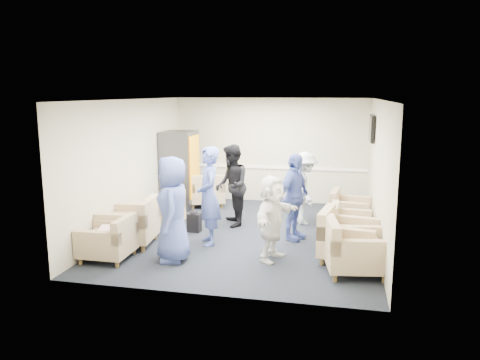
% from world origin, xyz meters
% --- Properties ---
extents(floor, '(6.00, 6.00, 0.00)m').
position_xyz_m(floor, '(0.00, 0.00, 0.00)').
color(floor, black).
rests_on(floor, ground).
extents(ceiling, '(6.00, 6.00, 0.00)m').
position_xyz_m(ceiling, '(0.00, 0.00, 2.70)').
color(ceiling, silver).
rests_on(ceiling, back_wall).
extents(back_wall, '(5.00, 0.02, 2.70)m').
position_xyz_m(back_wall, '(0.00, 3.00, 1.35)').
color(back_wall, beige).
rests_on(back_wall, floor).
extents(front_wall, '(5.00, 0.02, 2.70)m').
position_xyz_m(front_wall, '(0.00, -3.00, 1.35)').
color(front_wall, beige).
rests_on(front_wall, floor).
extents(left_wall, '(0.02, 6.00, 2.70)m').
position_xyz_m(left_wall, '(-2.50, 0.00, 1.35)').
color(left_wall, beige).
rests_on(left_wall, floor).
extents(right_wall, '(0.02, 6.00, 2.70)m').
position_xyz_m(right_wall, '(2.50, 0.00, 1.35)').
color(right_wall, beige).
rests_on(right_wall, floor).
extents(chair_rail, '(4.98, 0.04, 0.06)m').
position_xyz_m(chair_rail, '(0.00, 2.98, 0.90)').
color(chair_rail, white).
rests_on(chair_rail, back_wall).
extents(tv, '(0.10, 1.00, 0.58)m').
position_xyz_m(tv, '(2.44, 1.80, 2.05)').
color(tv, black).
rests_on(tv, right_wall).
extents(armchair_left_near, '(0.82, 0.82, 0.65)m').
position_xyz_m(armchair_left_near, '(-2.02, -1.96, 0.33)').
color(armchair_left_near, tan).
rests_on(armchair_left_near, floor).
extents(armchair_left_mid, '(1.04, 1.04, 0.76)m').
position_xyz_m(armchair_left_mid, '(-2.00, -1.13, 0.38)').
color(armchair_left_mid, tan).
rests_on(armchair_left_mid, floor).
extents(armchair_left_far, '(0.89, 0.89, 0.67)m').
position_xyz_m(armchair_left_far, '(-1.85, 0.02, 0.33)').
color(armchair_left_far, tan).
rests_on(armchair_left_far, floor).
extents(armchair_right_near, '(1.05, 1.05, 0.73)m').
position_xyz_m(armchair_right_near, '(2.02, -1.72, 0.36)').
color(armchair_right_near, tan).
rests_on(armchair_right_near, floor).
extents(armchair_right_midnear, '(1.07, 1.07, 0.75)m').
position_xyz_m(armchair_right_midnear, '(1.91, -1.14, 0.37)').
color(armchair_right_midnear, tan).
rests_on(armchair_right_midnear, floor).
extents(armchair_right_midfar, '(0.80, 0.80, 0.61)m').
position_xyz_m(armchair_right_midfar, '(1.98, -0.05, 0.30)').
color(armchair_right_midfar, tan).
rests_on(armchair_right_midfar, floor).
extents(armchair_right_far, '(0.90, 0.90, 0.65)m').
position_xyz_m(armchair_right_far, '(1.98, 1.05, 0.32)').
color(armchair_right_far, tan).
rests_on(armchair_right_far, floor).
extents(armchair_corner, '(1.14, 1.14, 0.71)m').
position_xyz_m(armchair_corner, '(-1.49, 2.11, 0.35)').
color(armchair_corner, tan).
rests_on(armchair_corner, floor).
extents(vending_machine, '(0.77, 0.90, 1.90)m').
position_xyz_m(vending_machine, '(-2.09, 1.86, 0.95)').
color(vending_machine, '#494A50').
rests_on(vending_machine, floor).
extents(backpack, '(0.28, 0.21, 0.46)m').
position_xyz_m(backpack, '(-1.11, -0.10, 0.24)').
color(backpack, black).
rests_on(backpack, floor).
extents(pillow, '(0.45, 0.53, 0.13)m').
position_xyz_m(pillow, '(-2.03, -1.96, 0.50)').
color(pillow, white).
rests_on(pillow, armchair_left_near).
extents(person_front_left, '(0.81, 1.01, 1.80)m').
position_xyz_m(person_front_left, '(-0.95, -1.76, 0.90)').
color(person_front_left, '#4557A7').
rests_on(person_front_left, floor).
extents(person_mid_left, '(0.68, 0.80, 1.86)m').
position_xyz_m(person_mid_left, '(-0.60, -0.78, 0.93)').
color(person_mid_left, '#4557A7').
rests_on(person_mid_left, floor).
extents(person_back_left, '(0.91, 1.03, 1.76)m').
position_xyz_m(person_back_left, '(-0.46, 0.52, 0.88)').
color(person_back_left, black).
rests_on(person_back_left, floor).
extents(person_back_right, '(0.84, 1.14, 1.58)m').
position_xyz_m(person_back_right, '(1.05, 1.00, 0.79)').
color(person_back_right, silver).
rests_on(person_back_right, floor).
extents(person_mid_right, '(0.79, 1.08, 1.70)m').
position_xyz_m(person_mid_right, '(0.93, -0.17, 0.85)').
color(person_mid_right, '#4557A7').
rests_on(person_mid_right, floor).
extents(person_front_right, '(0.82, 1.44, 1.47)m').
position_xyz_m(person_front_right, '(0.69, -1.37, 0.74)').
color(person_front_right, white).
rests_on(person_front_right, floor).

